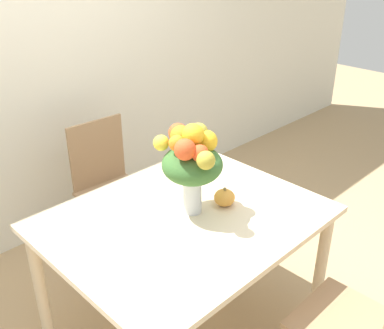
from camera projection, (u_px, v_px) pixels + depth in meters
The scene contains 6 objects.
wall_back at pixel (25, 47), 2.79m from camera, with size 8.00×0.06×2.70m.
dining_table at pixel (184, 232), 2.19m from camera, with size 1.26×1.03×0.77m.
flower_vase at pixel (192, 159), 2.06m from camera, with size 0.28×0.35×0.46m.
pumpkin at pixel (224, 197), 2.21m from camera, with size 0.11×0.11×0.10m.
dining_chair_near_window at pixel (110, 187), 2.98m from camera, with size 0.44×0.44×0.91m.
dining_chair_far_side at pixel (364, 329), 1.90m from camera, with size 0.43×0.43×0.91m.
Camera 1 is at (-1.24, -1.31, 1.95)m, focal length 42.00 mm.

